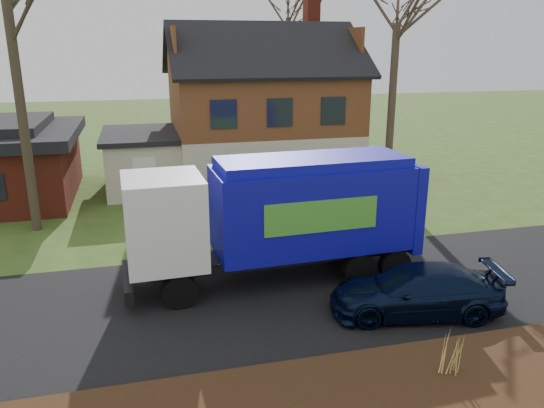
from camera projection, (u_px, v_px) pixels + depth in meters
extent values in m
plane|color=#334D19|center=(304.00, 295.00, 15.44)|extent=(120.00, 120.00, 0.00)
cube|color=black|center=(304.00, 294.00, 15.43)|extent=(80.00, 7.00, 0.02)
cube|color=black|center=(385.00, 405.00, 10.48)|extent=(80.00, 3.50, 0.30)
cube|color=beige|center=(261.00, 154.00, 28.51)|extent=(9.00, 7.50, 2.70)
cube|color=#532D17|center=(261.00, 102.00, 27.72)|extent=(9.00, 7.50, 2.80)
cube|color=maroon|center=(311.00, 15.00, 28.09)|extent=(0.70, 0.90, 1.60)
cube|color=beige|center=(144.00, 163.00, 26.60)|extent=(3.50, 5.50, 2.60)
cube|color=black|center=(142.00, 134.00, 26.19)|extent=(3.90, 5.90, 0.24)
cylinder|color=black|center=(180.00, 291.00, 14.54)|extent=(0.99, 0.37, 0.98)
cylinder|color=black|center=(172.00, 264.00, 16.35)|extent=(0.99, 0.37, 0.98)
cylinder|color=black|center=(358.00, 269.00, 16.00)|extent=(0.99, 0.37, 0.98)
cylinder|color=black|center=(333.00, 246.00, 17.81)|extent=(0.99, 0.37, 0.98)
cylinder|color=black|center=(394.00, 264.00, 16.34)|extent=(0.99, 0.37, 0.98)
cylinder|color=black|center=(366.00, 242.00, 18.15)|extent=(0.99, 0.37, 0.98)
cube|color=black|center=(283.00, 255.00, 16.26)|extent=(8.12, 1.46, 0.33)
cube|color=white|center=(164.00, 220.00, 14.87)|extent=(2.25, 2.43, 2.54)
cube|color=black|center=(126.00, 219.00, 14.55)|extent=(0.16, 2.07, 0.85)
cube|color=black|center=(128.00, 282.00, 15.07)|extent=(0.33, 2.36, 0.42)
cube|color=#0F0D9D|center=(312.00, 207.00, 16.08)|extent=(6.01, 2.59, 2.54)
cube|color=#0F0D9D|center=(313.00, 162.00, 15.67)|extent=(5.72, 2.29, 0.28)
cube|color=#0F0D9D|center=(401.00, 202.00, 16.94)|extent=(0.43, 2.41, 2.72)
cube|color=green|center=(322.00, 216.00, 14.92)|extent=(3.38, 0.18, 0.94)
cube|color=green|center=(294.00, 194.00, 17.11)|extent=(3.38, 0.18, 0.94)
imported|color=#B8BAC1|center=(273.00, 231.00, 18.54)|extent=(4.58, 1.86, 1.48)
imported|color=black|center=(416.00, 291.00, 14.18)|extent=(4.86, 2.73, 1.33)
cylinder|color=#3D3325|center=(23.00, 120.00, 19.62)|extent=(0.36, 0.36, 8.65)
cylinder|color=#443529|center=(391.00, 111.00, 25.10)|extent=(0.36, 0.36, 7.93)
cylinder|color=#392F22|center=(288.00, 85.00, 36.26)|extent=(0.33, 0.33, 8.70)
cone|color=tan|center=(454.00, 354.00, 11.06)|extent=(0.04, 0.04, 0.97)
cone|color=tan|center=(448.00, 356.00, 11.02)|extent=(0.04, 0.04, 0.97)
cone|color=tan|center=(461.00, 353.00, 11.09)|extent=(0.04, 0.04, 0.97)
cone|color=tan|center=(451.00, 351.00, 11.17)|extent=(0.04, 0.04, 0.97)
cone|color=tan|center=(458.00, 358.00, 10.95)|extent=(0.04, 0.04, 0.97)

